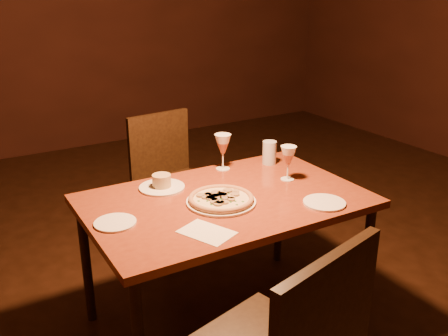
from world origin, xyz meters
TOP-DOWN VIEW (x-y plane):
  - floor at (0.00, 0.00)m, footprint 7.00×7.00m
  - back_wall at (0.00, 3.50)m, footprint 6.00×0.04m
  - dining_table at (-0.28, 0.17)m, footprint 1.32×0.86m
  - chair_far at (-0.17, 1.02)m, footprint 0.47×0.47m
  - pizza_plate at (-0.33, 0.13)m, footprint 0.32×0.32m
  - ramekin_saucer at (-0.49, 0.43)m, footprint 0.23×0.23m
  - wine_glass_far at (-0.09, 0.51)m, footprint 0.09×0.09m
  - wine_glass_right at (0.12, 0.21)m, footprint 0.08×0.08m
  - water_tumbler at (0.18, 0.45)m, footprint 0.08×0.08m
  - side_plate_left at (-0.82, 0.18)m, footprint 0.18×0.18m
  - side_plate_near at (0.08, -0.12)m, footprint 0.20×0.20m
  - menu_card at (-0.53, -0.09)m, footprint 0.22×0.26m

SIDE VIEW (x-z plane):
  - floor at x=0.00m, z-range 0.00..0.00m
  - chair_far at x=-0.17m, z-range 0.06..0.94m
  - dining_table at x=-0.28m, z-range 0.29..0.99m
  - menu_card at x=-0.53m, z-range 0.70..0.70m
  - side_plate_left at x=-0.82m, z-range 0.70..0.71m
  - side_plate_near at x=0.08m, z-range 0.70..0.71m
  - pizza_plate at x=-0.33m, z-range 0.70..0.74m
  - ramekin_saucer at x=-0.49m, z-range 0.69..0.76m
  - water_tumbler at x=0.18m, z-range 0.70..0.83m
  - wine_glass_right at x=0.12m, z-range 0.70..0.88m
  - wine_glass_far at x=-0.09m, z-range 0.70..0.90m
  - back_wall at x=0.00m, z-range 0.00..3.00m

